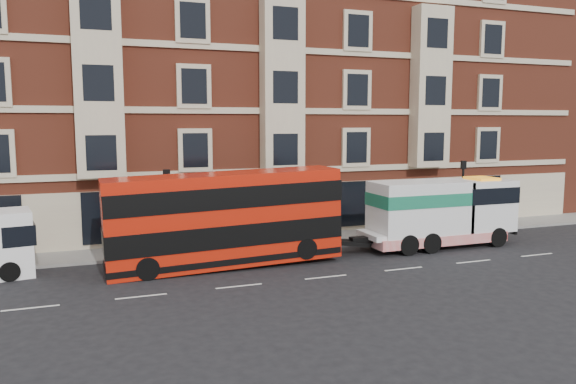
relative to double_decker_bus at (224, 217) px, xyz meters
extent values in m
plane|color=black|center=(3.74, -3.41, -2.37)|extent=(120.00, 120.00, 0.00)
cube|color=slate|center=(3.74, 4.09, -2.30)|extent=(90.00, 3.00, 0.15)
cube|color=brown|center=(4.24, 11.59, 6.63)|extent=(45.00, 12.00, 18.00)
cylinder|color=black|center=(-2.26, 2.79, -0.22)|extent=(0.14, 0.14, 4.00)
cube|color=black|center=(-2.26, 2.79, 1.88)|extent=(0.35, 0.15, 0.50)
cylinder|color=black|center=(15.74, 2.79, -0.22)|extent=(0.14, 0.14, 4.00)
cube|color=black|center=(15.74, 2.79, 1.88)|extent=(0.35, 0.15, 0.50)
cube|color=red|center=(0.00, 0.00, -0.06)|extent=(11.02, 2.46, 4.33)
cube|color=black|center=(0.00, 0.00, -0.70)|extent=(11.06, 2.52, 1.03)
cube|color=black|center=(0.00, 0.00, 1.07)|extent=(11.06, 2.52, 0.98)
cylinder|color=black|center=(-3.74, -1.11, -1.86)|extent=(1.02, 0.31, 1.02)
cylinder|color=black|center=(-3.74, 1.11, -1.86)|extent=(1.02, 0.31, 1.02)
cylinder|color=black|center=(3.74, -1.11, -1.56)|extent=(1.02, 0.31, 1.02)
cylinder|color=black|center=(3.74, 1.11, -1.56)|extent=(1.02, 0.31, 1.02)
cube|color=white|center=(12.00, 0.00, -1.44)|extent=(8.85, 2.26, 0.30)
cube|color=white|center=(14.85, 0.00, -0.16)|extent=(3.15, 2.46, 2.85)
cube|color=white|center=(10.82, 0.00, -0.11)|extent=(5.31, 2.46, 2.85)
cube|color=#197151|center=(10.82, 0.00, 0.38)|extent=(5.36, 2.50, 0.69)
cube|color=red|center=(11.80, 0.00, -1.78)|extent=(7.87, 2.52, 0.54)
cylinder|color=black|center=(15.15, -1.11, -1.83)|extent=(1.08, 0.34, 1.08)
cylinder|color=black|center=(15.15, 1.11, -1.83)|extent=(1.08, 0.34, 1.08)
cylinder|color=black|center=(10.82, -1.11, -1.83)|extent=(1.08, 0.39, 1.08)
cylinder|color=black|center=(10.82, 1.11, -1.83)|extent=(1.08, 0.39, 1.08)
cylinder|color=black|center=(9.44, -1.11, -1.83)|extent=(1.08, 0.39, 1.08)
cylinder|color=black|center=(9.44, 1.11, -1.83)|extent=(1.08, 0.39, 1.08)
cylinder|color=black|center=(-9.37, 0.80, -1.94)|extent=(0.89, 0.41, 0.86)
cylinder|color=black|center=(-9.68, 2.93, -1.94)|extent=(0.89, 0.41, 0.86)
imported|color=#1A2834|center=(-3.82, 3.02, -1.43)|extent=(0.62, 0.45, 1.58)
camera|label=1|loc=(-6.31, -25.59, 4.50)|focal=35.00mm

